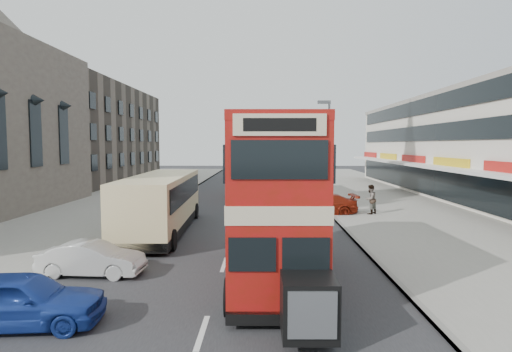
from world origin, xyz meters
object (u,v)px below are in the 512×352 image
(bus_main, at_px, (273,199))
(cyclist, at_px, (288,190))
(car_left_near, at_px, (20,300))
(pedestrian_far, at_px, (326,179))
(coach, at_px, (161,201))
(bus_second, at_px, (271,168))
(street_lamp, at_px, (328,144))
(car_right_b, at_px, (305,191))
(car_right_a, at_px, (320,205))
(car_left_front, at_px, (92,259))
(car_right_c, at_px, (296,182))
(pedestrian_near, at_px, (370,199))

(bus_main, bearing_deg, cyclist, -95.84)
(car_left_near, bearing_deg, pedestrian_far, -25.77)
(coach, bearing_deg, bus_second, 65.75)
(street_lamp, xyz_separation_m, cyclist, (-2.83, 3.06, -3.90))
(car_left_near, bearing_deg, car_right_b, -25.96)
(street_lamp, relative_size, pedestrian_far, 4.93)
(car_left_near, bearing_deg, car_right_a, -35.50)
(car_left_near, height_order, cyclist, cyclist)
(bus_second, bearing_deg, coach, 64.38)
(car_left_near, xyz_separation_m, car_left_front, (0.10, 4.31, -0.11))
(bus_main, relative_size, bus_second, 1.09)
(car_right_c, bearing_deg, cyclist, -8.09)
(street_lamp, bearing_deg, pedestrian_near, -64.75)
(street_lamp, xyz_separation_m, car_right_a, (-1.11, -4.29, -4.07))
(street_lamp, distance_m, car_right_a, 6.02)
(car_right_c, height_order, cyclist, cyclist)
(bus_second, distance_m, coach, 16.55)
(coach, distance_m, car_right_b, 17.21)
(coach, distance_m, car_right_a, 10.95)
(coach, xyz_separation_m, cyclist, (7.69, 12.87, -0.82))
(bus_second, xyz_separation_m, coach, (-6.22, -15.31, -0.91))
(car_right_a, xyz_separation_m, car_right_c, (-0.27, 17.04, -0.04))
(street_lamp, bearing_deg, bus_main, -104.59)
(car_left_front, height_order, cyclist, cyclist)
(street_lamp, height_order, car_right_a, street_lamp)
(bus_main, distance_m, car_right_c, 30.79)
(car_left_near, relative_size, pedestrian_far, 2.58)
(coach, bearing_deg, car_right_a, 28.29)
(bus_second, relative_size, pedestrian_near, 4.56)
(car_right_a, relative_size, pedestrian_far, 3.00)
(bus_main, xyz_separation_m, pedestrian_far, (6.65, 31.57, -1.89))
(bus_second, xyz_separation_m, car_left_front, (-6.92, -22.93, -1.99))
(car_right_a, distance_m, car_right_c, 17.04)
(street_lamp, relative_size, car_left_near, 1.91)
(pedestrian_far, bearing_deg, bus_main, -117.11)
(car_left_near, relative_size, car_right_b, 0.88)
(bus_second, xyz_separation_m, car_left_near, (-7.01, -27.24, -1.88))
(bus_main, distance_m, cyclist, 21.03)
(car_left_front, distance_m, cyclist, 22.14)
(street_lamp, bearing_deg, car_right_c, 96.19)
(bus_second, relative_size, car_left_front, 2.41)
(car_right_c, height_order, pedestrian_near, pedestrian_near)
(car_right_b, distance_m, car_right_c, 8.06)
(pedestrian_far, distance_m, cyclist, 11.76)
(bus_main, height_order, car_right_b, bus_main)
(bus_second, distance_m, pedestrian_near, 12.07)
(bus_second, relative_size, car_right_c, 2.28)
(bus_main, height_order, bus_second, bus_main)
(car_left_near, distance_m, car_right_c, 35.88)
(car_left_front, height_order, car_right_b, car_right_b)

